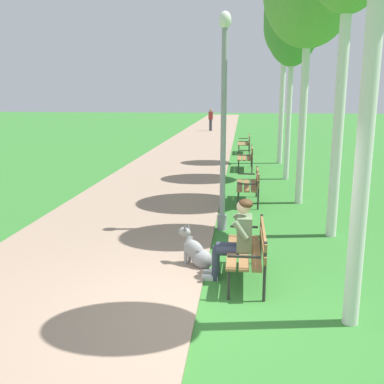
% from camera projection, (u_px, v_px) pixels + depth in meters
% --- Properties ---
extents(ground_plane, '(120.00, 120.00, 0.00)m').
position_uv_depth(ground_plane, '(203.00, 319.00, 5.60)').
color(ground_plane, '#33752D').
extents(paved_path, '(3.92, 60.00, 0.04)m').
position_uv_depth(paved_path, '(204.00, 136.00, 29.11)').
color(paved_path, gray).
rests_on(paved_path, ground).
extents(park_bench_near, '(0.55, 1.50, 0.85)m').
position_uv_depth(park_bench_near, '(251.00, 248.00, 6.67)').
color(park_bench_near, olive).
rests_on(park_bench_near, ground).
extents(park_bench_mid, '(0.55, 1.50, 0.85)m').
position_uv_depth(park_bench_mid, '(250.00, 183.00, 11.45)').
color(park_bench_mid, olive).
rests_on(park_bench_mid, ground).
extents(park_bench_far, '(0.55, 1.50, 0.85)m').
position_uv_depth(park_bench_far, '(247.00, 156.00, 16.44)').
color(park_bench_far, olive).
rests_on(park_bench_far, ground).
extents(park_bench_furthest, '(0.55, 1.50, 0.85)m').
position_uv_depth(park_bench_furthest, '(245.00, 142.00, 20.97)').
color(park_bench_furthest, olive).
rests_on(park_bench_furthest, ground).
extents(person_seated_on_near_bench, '(0.74, 0.49, 1.25)m').
position_uv_depth(person_seated_on_near_bench, '(237.00, 236.00, 6.69)').
color(person_seated_on_near_bench, '#33384C').
rests_on(person_seated_on_near_bench, ground).
extents(dog_grey, '(0.77, 0.49, 0.71)m').
position_uv_depth(dog_grey, '(197.00, 252.00, 7.21)').
color(dog_grey, gray).
rests_on(dog_grey, ground).
extents(lamp_post_near, '(0.24, 0.24, 4.28)m').
position_uv_depth(lamp_post_near, '(224.00, 122.00, 8.82)').
color(lamp_post_near, gray).
rests_on(lamp_post_near, ground).
extents(birch_tree_fourth, '(1.79, 1.85, 6.66)m').
position_uv_depth(birch_tree_fourth, '(293.00, 16.00, 13.65)').
color(birch_tree_fourth, silver).
rests_on(birch_tree_fourth, ground).
extents(birch_tree_fifth, '(1.62, 1.52, 6.43)m').
position_uv_depth(birch_tree_fifth, '(285.00, 28.00, 16.97)').
color(birch_tree_fifth, silver).
rests_on(birch_tree_fifth, ground).
extents(pedestrian_distant, '(0.32, 0.22, 1.65)m').
position_uv_depth(pedestrian_distant, '(211.00, 120.00, 33.02)').
color(pedestrian_distant, '#383842').
rests_on(pedestrian_distant, ground).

